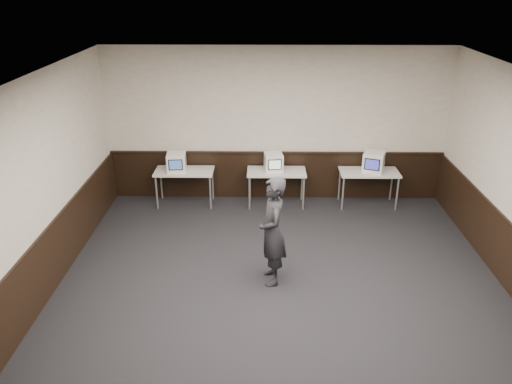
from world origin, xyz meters
TOP-DOWN VIEW (x-y plane):
  - floor at (0.00, 0.00)m, footprint 8.00×8.00m
  - ceiling at (0.00, 0.00)m, footprint 8.00×8.00m
  - back_wall at (0.00, 4.00)m, footprint 7.00×0.00m
  - left_wall at (-3.50, 0.00)m, footprint 0.00×8.00m
  - wainscot_back at (0.00, 3.98)m, footprint 6.98×0.04m
  - wainscot_left at (-3.48, 0.00)m, footprint 0.04×7.98m
  - wainscot_rail at (0.00, 3.96)m, footprint 6.98×0.06m
  - desk_left at (-1.90, 3.60)m, footprint 1.20×0.60m
  - desk_center at (0.00, 3.60)m, footprint 1.20×0.60m
  - desk_right at (1.90, 3.60)m, footprint 1.20×0.60m
  - emac_left at (-2.04, 3.57)m, footprint 0.41×0.43m
  - emac_center at (-0.06, 3.62)m, footprint 0.41×0.43m
  - emac_right at (1.97, 3.60)m, footprint 0.52×0.54m
  - person at (-0.13, 0.75)m, footprint 0.49×0.68m

SIDE VIEW (x-z plane):
  - floor at x=0.00m, z-range 0.00..0.00m
  - wainscot_back at x=0.00m, z-range 0.00..1.00m
  - wainscot_left at x=-3.48m, z-range 0.00..1.00m
  - desk_left at x=-1.90m, z-range 0.30..1.05m
  - desk_center at x=0.00m, z-range 0.30..1.05m
  - desk_right at x=1.90m, z-range 0.30..1.05m
  - person at x=-0.13m, z-range 0.00..1.74m
  - emac_center at x=-0.06m, z-range 0.75..1.12m
  - emac_left at x=-2.04m, z-range 0.75..1.13m
  - emac_right at x=1.97m, z-range 0.75..1.15m
  - wainscot_rail at x=0.00m, z-range 1.00..1.04m
  - back_wall at x=0.00m, z-range -1.90..5.10m
  - left_wall at x=-3.50m, z-range -2.40..5.60m
  - ceiling at x=0.00m, z-range 3.20..3.20m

